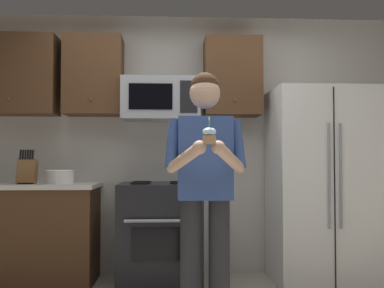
{
  "coord_description": "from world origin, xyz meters",
  "views": [
    {
      "loc": [
        -0.07,
        -2.81,
        1.14
      ],
      "look_at": [
        0.09,
        0.33,
        1.25
      ],
      "focal_mm": 41.77,
      "sensor_mm": 36.0,
      "label": 1
    }
  ],
  "objects_px": {
    "microwave": "(161,99)",
    "person": "(205,180)",
    "oven_range": "(160,233)",
    "cupcake": "(209,136)",
    "knife_block": "(27,171)",
    "bowl_large_white": "(60,176)",
    "refrigerator": "(320,185)"
  },
  "relations": [
    {
      "from": "microwave",
      "to": "bowl_large_white",
      "type": "relative_size",
      "value": 2.74
    },
    {
      "from": "microwave",
      "to": "bowl_large_white",
      "type": "xyz_separation_m",
      "value": [
        -0.93,
        -0.1,
        -0.73
      ]
    },
    {
      "from": "oven_range",
      "to": "knife_block",
      "type": "distance_m",
      "value": 1.34
    },
    {
      "from": "oven_range",
      "to": "microwave",
      "type": "distance_m",
      "value": 1.26
    },
    {
      "from": "oven_range",
      "to": "microwave",
      "type": "xyz_separation_m",
      "value": [
        0.0,
        0.12,
        1.26
      ]
    },
    {
      "from": "oven_range",
      "to": "person",
      "type": "bearing_deg",
      "value": -72.21
    },
    {
      "from": "refrigerator",
      "to": "person",
      "type": "bearing_deg",
      "value": -139.44
    },
    {
      "from": "microwave",
      "to": "cupcake",
      "type": "distance_m",
      "value": 1.58
    },
    {
      "from": "microwave",
      "to": "refrigerator",
      "type": "bearing_deg",
      "value": -6.03
    },
    {
      "from": "knife_block",
      "to": "bowl_large_white",
      "type": "distance_m",
      "value": 0.29
    },
    {
      "from": "cupcake",
      "to": "knife_block",
      "type": "bearing_deg",
      "value": 139.13
    },
    {
      "from": "refrigerator",
      "to": "person",
      "type": "xyz_separation_m",
      "value": [
        -1.17,
        -1.0,
        0.1
      ]
    },
    {
      "from": "cupcake",
      "to": "microwave",
      "type": "bearing_deg",
      "value": 102.63
    },
    {
      "from": "knife_block",
      "to": "person",
      "type": "height_order",
      "value": "person"
    },
    {
      "from": "microwave",
      "to": "person",
      "type": "bearing_deg",
      "value": -73.95
    },
    {
      "from": "oven_range",
      "to": "cupcake",
      "type": "height_order",
      "value": "cupcake"
    },
    {
      "from": "microwave",
      "to": "knife_block",
      "type": "height_order",
      "value": "microwave"
    },
    {
      "from": "oven_range",
      "to": "refrigerator",
      "type": "height_order",
      "value": "refrigerator"
    },
    {
      "from": "person",
      "to": "bowl_large_white",
      "type": "bearing_deg",
      "value": 140.05
    },
    {
      "from": "person",
      "to": "cupcake",
      "type": "distance_m",
      "value": 0.44
    },
    {
      "from": "bowl_large_white",
      "to": "person",
      "type": "relative_size",
      "value": 0.15
    },
    {
      "from": "microwave",
      "to": "refrigerator",
      "type": "relative_size",
      "value": 0.41
    },
    {
      "from": "oven_range",
      "to": "person",
      "type": "distance_m",
      "value": 1.21
    },
    {
      "from": "oven_range",
      "to": "bowl_large_white",
      "type": "height_order",
      "value": "bowl_large_white"
    },
    {
      "from": "refrigerator",
      "to": "bowl_large_white",
      "type": "height_order",
      "value": "refrigerator"
    },
    {
      "from": "oven_range",
      "to": "bowl_large_white",
      "type": "bearing_deg",
      "value": 178.73
    },
    {
      "from": "oven_range",
      "to": "bowl_large_white",
      "type": "distance_m",
      "value": 1.07
    },
    {
      "from": "knife_block",
      "to": "refrigerator",
      "type": "bearing_deg",
      "value": -0.2
    },
    {
      "from": "person",
      "to": "cupcake",
      "type": "bearing_deg",
      "value": -90.0
    },
    {
      "from": "knife_block",
      "to": "bowl_large_white",
      "type": "height_order",
      "value": "knife_block"
    },
    {
      "from": "refrigerator",
      "to": "bowl_large_white",
      "type": "bearing_deg",
      "value": 178.59
    },
    {
      "from": "microwave",
      "to": "bowl_large_white",
      "type": "distance_m",
      "value": 1.19
    }
  ]
}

